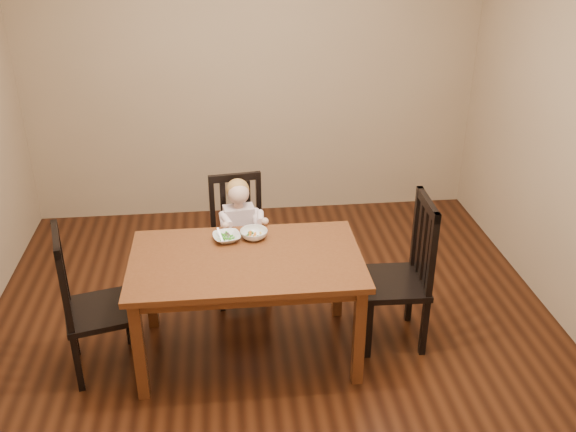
{
  "coord_description": "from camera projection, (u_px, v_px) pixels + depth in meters",
  "views": [
    {
      "loc": [
        -0.29,
        -3.55,
        2.67
      ],
      "look_at": [
        0.12,
        0.25,
        0.78
      ],
      "focal_mm": 40.0,
      "sensor_mm": 36.0,
      "label": 1
    }
  ],
  "objects": [
    {
      "name": "room",
      "position": [
        272.0,
        149.0,
        3.78
      ],
      "size": [
        4.01,
        4.01,
        2.71
      ],
      "color": "#3B1B0C",
      "rests_on": "ground"
    },
    {
      "name": "toddler",
      "position": [
        240.0,
        228.0,
        4.57
      ],
      "size": [
        0.33,
        0.39,
        0.49
      ],
      "primitive_type": null,
      "rotation": [
        0.0,
        0.0,
        3.26
      ],
      "color": "silver",
      "rests_on": "chair_child"
    },
    {
      "name": "fork",
      "position": [
        220.0,
        236.0,
        4.07
      ],
      "size": [
        0.04,
        0.11,
        0.04
      ],
      "rotation": [
        0.0,
        0.0,
        0.26
      ],
      "color": "silver",
      "rests_on": "bowl_peas"
    },
    {
      "name": "bowl_veg",
      "position": [
        254.0,
        234.0,
        4.12
      ],
      "size": [
        0.19,
        0.19,
        0.06
      ],
      "primitive_type": "imported",
      "rotation": [
        0.0,
        0.0,
        0.11
      ],
      "color": "white",
      "rests_on": "dining_table"
    },
    {
      "name": "dining_table",
      "position": [
        246.0,
        269.0,
        3.94
      ],
      "size": [
        1.42,
        0.86,
        0.71
      ],
      "rotation": [
        0.0,
        0.0,
        -0.0
      ],
      "color": "#502912",
      "rests_on": "room"
    },
    {
      "name": "chair_child",
      "position": [
        239.0,
        240.0,
        4.67
      ],
      "size": [
        0.44,
        0.42,
        0.92
      ],
      "rotation": [
        0.0,
        0.0,
        3.26
      ],
      "color": "black",
      "rests_on": "room"
    },
    {
      "name": "bowl_peas",
      "position": [
        227.0,
        237.0,
        4.1
      ],
      "size": [
        0.2,
        0.2,
        0.04
      ],
      "primitive_type": "imported",
      "rotation": [
        0.0,
        0.0,
        0.17
      ],
      "color": "white",
      "rests_on": "dining_table"
    },
    {
      "name": "chair_right",
      "position": [
        401.0,
        275.0,
        4.15
      ],
      "size": [
        0.44,
        0.45,
        1.02
      ],
      "rotation": [
        0.0,
        0.0,
        1.54
      ],
      "color": "black",
      "rests_on": "room"
    },
    {
      "name": "chair_left",
      "position": [
        90.0,
        305.0,
        3.88
      ],
      "size": [
        0.49,
        0.51,
        0.98
      ],
      "rotation": [
        0.0,
        0.0,
        -1.32
      ],
      "color": "black",
      "rests_on": "room"
    }
  ]
}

